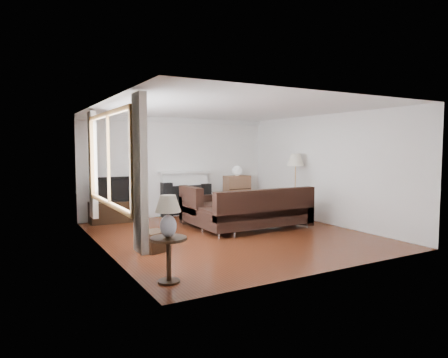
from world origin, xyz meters
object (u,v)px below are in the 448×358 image
side_table (169,260)px  coffee_table (226,210)px  floor_lamp (295,187)px  tv_stand (112,212)px  bookshelf (237,193)px  sectional_sofa (257,210)px

side_table → coffee_table: bearing=51.2°
floor_lamp → side_table: size_ratio=2.70×
coffee_table → tv_stand: bearing=-177.7°
bookshelf → floor_lamp: 1.91m
tv_stand → bookshelf: size_ratio=1.01×
coffee_table → side_table: (-2.95, -3.66, 0.09)m
bookshelf → coffee_table: size_ratio=0.91×
bookshelf → sectional_sofa: bookshelf is taller
tv_stand → floor_lamp: size_ratio=0.62×
tv_stand → sectional_sofa: 3.43m
tv_stand → sectional_sofa: size_ratio=0.38×
bookshelf → side_table: bearing=-129.7°
tv_stand → side_table: bearing=-94.7°
coffee_table → sectional_sofa: bearing=-72.3°
bookshelf → side_table: size_ratio=1.65×
bookshelf → tv_stand: bearing=-179.5°
side_table → sectional_sofa: bearing=37.7°
coffee_table → side_table: bearing=-107.1°
tv_stand → coffee_table: bearing=-19.4°
bookshelf → side_table: (-3.81, -4.60, -0.19)m
bookshelf → coffee_table: (-0.87, -0.94, -0.28)m
sectional_sofa → coffee_table: size_ratio=2.41×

